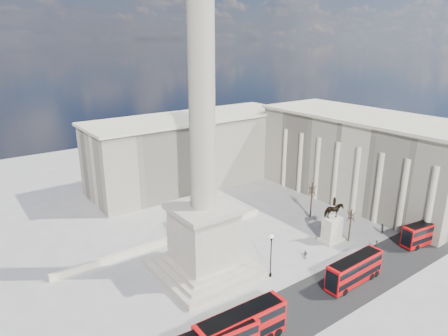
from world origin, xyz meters
name	(u,v)px	position (x,y,z in m)	size (l,w,h in m)	color
ground	(224,286)	(0.00, 0.00, 0.00)	(180.00, 180.00, 0.00)	#A4A29C
asphalt_road	(299,309)	(5.00, -10.00, 0.00)	(120.00, 9.00, 0.01)	#272727
nelsons_column	(203,192)	(0.00, 5.00, 12.92)	(14.00, 14.00, 49.85)	#B8AB99
balustrade_wall	(170,240)	(0.00, 16.00, 0.55)	(40.00, 0.60, 1.10)	beige
building_east	(363,157)	(45.00, 10.00, 9.32)	(19.00, 46.00, 18.60)	beige
building_northeast	(194,150)	(20.00, 40.00, 8.32)	(51.00, 17.00, 16.60)	beige
red_bus_b	(242,328)	(-5.23, -10.61, 2.44)	(11.56, 3.08, 4.65)	red
red_bus_c	(355,270)	(15.73, -10.40, 2.18)	(10.31, 2.62, 4.16)	red
red_bus_d	(425,232)	(35.74, -10.13, 2.08)	(9.99, 3.46, 3.97)	red
victorian_lamp	(271,252)	(7.11, -1.99, 4.08)	(0.59, 0.59, 6.92)	black
equestrian_statue	(332,226)	(23.38, 0.01, 2.85)	(3.94, 2.96, 8.22)	beige
bare_tree_near	(388,186)	(39.44, -0.03, 6.79)	(1.97, 1.97, 8.61)	#332319
bare_tree_mid	(351,215)	(25.71, -1.96, 5.00)	(1.67, 1.67, 6.35)	#332319
bare_tree_far	(312,189)	(27.90, 8.94, 6.01)	(1.87, 1.87, 7.63)	#332319
pedestrian_walking	(377,245)	(27.14, -6.50, 0.80)	(0.58, 0.38, 1.59)	black
pedestrian_standing	(382,229)	(32.88, -3.67, 0.94)	(0.92, 0.71, 1.89)	black
pedestrian_crossing	(305,255)	(15.00, -1.63, 0.78)	(0.91, 0.38, 1.56)	black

